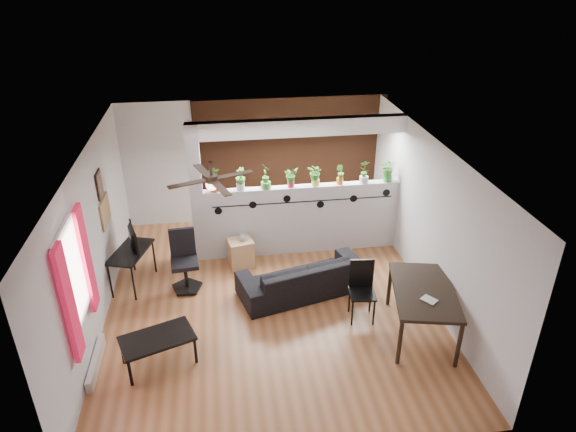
{
  "coord_description": "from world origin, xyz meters",
  "views": [
    {
      "loc": [
        -0.69,
        -6.88,
        5.1
      ],
      "look_at": [
        0.39,
        0.6,
        1.23
      ],
      "focal_mm": 32.0,
      "sensor_mm": 36.0,
      "label": 1
    }
  ],
  "objects_px": {
    "dining_table": "(424,294)",
    "potted_plant_5": "(340,174)",
    "cube_shelf": "(241,253)",
    "cup": "(243,238)",
    "potted_plant_0": "(214,178)",
    "ceiling_fan": "(212,181)",
    "potted_plant_1": "(240,178)",
    "potted_plant_2": "(266,175)",
    "coffee_table": "(157,340)",
    "potted_plant_7": "(388,169)",
    "folding_chair": "(362,285)",
    "potted_plant_6": "(364,171)",
    "sofa": "(302,277)",
    "computer_desk": "(131,254)",
    "potted_plant_4": "(316,174)",
    "potted_plant_3": "(291,176)",
    "office_chair": "(185,264)"
  },
  "relations": [
    {
      "from": "cube_shelf",
      "to": "cup",
      "type": "height_order",
      "value": "cup"
    },
    {
      "from": "ceiling_fan",
      "to": "potted_plant_6",
      "type": "xyz_separation_m",
      "value": [
        2.73,
        1.8,
        -0.73
      ]
    },
    {
      "from": "potted_plant_5",
      "to": "potted_plant_7",
      "type": "distance_m",
      "value": 0.9
    },
    {
      "from": "dining_table",
      "to": "potted_plant_6",
      "type": "bearing_deg",
      "value": 94.46
    },
    {
      "from": "potted_plant_0",
      "to": "computer_desk",
      "type": "xyz_separation_m",
      "value": [
        -1.47,
        -0.72,
        -0.99
      ]
    },
    {
      "from": "sofa",
      "to": "cup",
      "type": "bearing_deg",
      "value": -60.99
    },
    {
      "from": "cup",
      "to": "dining_table",
      "type": "xyz_separation_m",
      "value": [
        2.48,
        -2.27,
        0.13
      ]
    },
    {
      "from": "potted_plant_2",
      "to": "potted_plant_6",
      "type": "distance_m",
      "value": 1.81
    },
    {
      "from": "potted_plant_0",
      "to": "cube_shelf",
      "type": "height_order",
      "value": "potted_plant_0"
    },
    {
      "from": "office_chair",
      "to": "computer_desk",
      "type": "bearing_deg",
      "value": 166.24
    },
    {
      "from": "computer_desk",
      "to": "office_chair",
      "type": "xyz_separation_m",
      "value": [
        0.89,
        -0.22,
        -0.14
      ]
    },
    {
      "from": "cube_shelf",
      "to": "ceiling_fan",
      "type": "bearing_deg",
      "value": -116.82
    },
    {
      "from": "potted_plant_7",
      "to": "potted_plant_3",
      "type": "bearing_deg",
      "value": 180.0
    },
    {
      "from": "ceiling_fan",
      "to": "potted_plant_7",
      "type": "relative_size",
      "value": 2.73
    },
    {
      "from": "potted_plant_0",
      "to": "computer_desk",
      "type": "relative_size",
      "value": 0.45
    },
    {
      "from": "potted_plant_4",
      "to": "dining_table",
      "type": "distance_m",
      "value": 2.99
    },
    {
      "from": "ceiling_fan",
      "to": "dining_table",
      "type": "xyz_separation_m",
      "value": [
        2.93,
        -0.84,
        -1.61
      ]
    },
    {
      "from": "cube_shelf",
      "to": "cup",
      "type": "relative_size",
      "value": 4.0
    },
    {
      "from": "potted_plant_6",
      "to": "cup",
      "type": "relative_size",
      "value": 3.4
    },
    {
      "from": "potted_plant_4",
      "to": "cup",
      "type": "bearing_deg",
      "value": -164.83
    },
    {
      "from": "potted_plant_4",
      "to": "coffee_table",
      "type": "height_order",
      "value": "potted_plant_4"
    },
    {
      "from": "potted_plant_4",
      "to": "potted_plant_5",
      "type": "relative_size",
      "value": 1.14
    },
    {
      "from": "potted_plant_4",
      "to": "sofa",
      "type": "relative_size",
      "value": 0.2
    },
    {
      "from": "dining_table",
      "to": "potted_plant_5",
      "type": "bearing_deg",
      "value": 104.0
    },
    {
      "from": "potted_plant_5",
      "to": "cube_shelf",
      "type": "xyz_separation_m",
      "value": [
        -1.87,
        -0.37,
        -1.28
      ]
    },
    {
      "from": "cup",
      "to": "coffee_table",
      "type": "bearing_deg",
      "value": -119.35
    },
    {
      "from": "computer_desk",
      "to": "cup",
      "type": "bearing_deg",
      "value": 10.31
    },
    {
      "from": "ceiling_fan",
      "to": "potted_plant_1",
      "type": "relative_size",
      "value": 2.87
    },
    {
      "from": "ceiling_fan",
      "to": "potted_plant_6",
      "type": "relative_size",
      "value": 2.68
    },
    {
      "from": "dining_table",
      "to": "potted_plant_2",
      "type": "bearing_deg",
      "value": 127.33
    },
    {
      "from": "cube_shelf",
      "to": "potted_plant_6",
      "type": "bearing_deg",
      "value": -1.95
    },
    {
      "from": "potted_plant_4",
      "to": "sofa",
      "type": "xyz_separation_m",
      "value": [
        -0.45,
        -1.34,
        -1.27
      ]
    },
    {
      "from": "potted_plant_0",
      "to": "cup",
      "type": "bearing_deg",
      "value": -40.67
    },
    {
      "from": "sofa",
      "to": "potted_plant_5",
      "type": "bearing_deg",
      "value": -138.64
    },
    {
      "from": "cube_shelf",
      "to": "cup",
      "type": "bearing_deg",
      "value": -11.05
    },
    {
      "from": "potted_plant_5",
      "to": "coffee_table",
      "type": "bearing_deg",
      "value": -139.06
    },
    {
      "from": "potted_plant_0",
      "to": "potted_plant_6",
      "type": "relative_size",
      "value": 1.05
    },
    {
      "from": "potted_plant_0",
      "to": "dining_table",
      "type": "bearing_deg",
      "value": -42.14
    },
    {
      "from": "potted_plant_4",
      "to": "office_chair",
      "type": "bearing_deg",
      "value": -158.6
    },
    {
      "from": "potted_plant_6",
      "to": "ceiling_fan",
      "type": "bearing_deg",
      "value": -146.59
    },
    {
      "from": "ceiling_fan",
      "to": "potted_plant_7",
      "type": "bearing_deg",
      "value": 29.51
    },
    {
      "from": "potted_plant_0",
      "to": "dining_table",
      "type": "distance_m",
      "value": 4.03
    },
    {
      "from": "potted_plant_0",
      "to": "potted_plant_2",
      "type": "distance_m",
      "value": 0.9
    },
    {
      "from": "potted_plant_3",
      "to": "ceiling_fan",
      "type": "bearing_deg",
      "value": -127.36
    },
    {
      "from": "folding_chair",
      "to": "potted_plant_6",
      "type": "bearing_deg",
      "value": 74.98
    },
    {
      "from": "potted_plant_1",
      "to": "computer_desk",
      "type": "bearing_deg",
      "value": -159.5
    },
    {
      "from": "coffee_table",
      "to": "potted_plant_5",
      "type": "bearing_deg",
      "value": 40.94
    },
    {
      "from": "coffee_table",
      "to": "ceiling_fan",
      "type": "bearing_deg",
      "value": 46.88
    },
    {
      "from": "potted_plant_0",
      "to": "folding_chair",
      "type": "height_order",
      "value": "potted_plant_0"
    },
    {
      "from": "potted_plant_0",
      "to": "folding_chair",
      "type": "relative_size",
      "value": 0.48
    }
  ]
}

